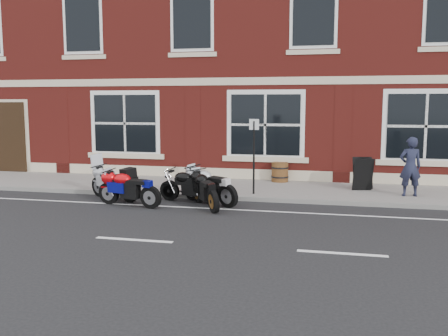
{
  "coord_description": "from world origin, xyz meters",
  "views": [
    {
      "loc": [
        3.88,
        -11.93,
        2.68
      ],
      "look_at": [
        0.76,
        1.6,
        0.87
      ],
      "focal_mm": 40.0,
      "sensor_mm": 36.0,
      "label": 1
    }
  ],
  "objects_px": {
    "barrel_planter": "(280,172)",
    "pedestrian_left": "(410,167)",
    "a_board_sign": "(363,174)",
    "moto_sport_silver": "(209,184)",
    "moto_sport_red": "(129,187)",
    "parking_sign": "(254,151)",
    "moto_sport_black": "(206,189)",
    "moto_touring_silver": "(113,181)",
    "moto_naked_black": "(189,185)"
  },
  "relations": [
    {
      "from": "barrel_planter",
      "to": "pedestrian_left",
      "type": "bearing_deg",
      "value": -24.67
    },
    {
      "from": "a_board_sign",
      "to": "barrel_planter",
      "type": "height_order",
      "value": "a_board_sign"
    },
    {
      "from": "moto_sport_silver",
      "to": "a_board_sign",
      "type": "xyz_separation_m",
      "value": [
        4.08,
        2.41,
        0.09
      ]
    },
    {
      "from": "a_board_sign",
      "to": "moto_sport_red",
      "type": "bearing_deg",
      "value": -167.72
    },
    {
      "from": "moto_sport_silver",
      "to": "a_board_sign",
      "type": "relative_size",
      "value": 1.82
    },
    {
      "from": "pedestrian_left",
      "to": "barrel_planter",
      "type": "distance_m",
      "value": 4.21
    },
    {
      "from": "pedestrian_left",
      "to": "parking_sign",
      "type": "bearing_deg",
      "value": -0.47
    },
    {
      "from": "pedestrian_left",
      "to": "parking_sign",
      "type": "relative_size",
      "value": 0.78
    },
    {
      "from": "moto_sport_silver",
      "to": "pedestrian_left",
      "type": "xyz_separation_m",
      "value": [
        5.3,
        1.69,
        0.42
      ]
    },
    {
      "from": "moto_sport_silver",
      "to": "pedestrian_left",
      "type": "distance_m",
      "value": 5.57
    },
    {
      "from": "moto_sport_black",
      "to": "a_board_sign",
      "type": "relative_size",
      "value": 1.73
    },
    {
      "from": "moto_sport_red",
      "to": "moto_touring_silver",
      "type": "bearing_deg",
      "value": 58.4
    },
    {
      "from": "barrel_planter",
      "to": "parking_sign",
      "type": "distance_m",
      "value": 2.6
    },
    {
      "from": "moto_touring_silver",
      "to": "moto_sport_black",
      "type": "distance_m",
      "value": 2.88
    },
    {
      "from": "moto_sport_red",
      "to": "parking_sign",
      "type": "relative_size",
      "value": 0.9
    },
    {
      "from": "parking_sign",
      "to": "moto_sport_silver",
      "type": "bearing_deg",
      "value": -116.0
    },
    {
      "from": "moto_naked_black",
      "to": "barrel_planter",
      "type": "xyz_separation_m",
      "value": [
        2.08,
        3.38,
        -0.04
      ]
    },
    {
      "from": "moto_sport_red",
      "to": "moto_sport_silver",
      "type": "distance_m",
      "value": 2.13
    },
    {
      "from": "moto_naked_black",
      "to": "a_board_sign",
      "type": "xyz_separation_m",
      "value": [
        4.66,
        2.36,
        0.13
      ]
    },
    {
      "from": "a_board_sign",
      "to": "parking_sign",
      "type": "bearing_deg",
      "value": -171.27
    },
    {
      "from": "moto_sport_red",
      "to": "pedestrian_left",
      "type": "height_order",
      "value": "pedestrian_left"
    },
    {
      "from": "moto_touring_silver",
      "to": "a_board_sign",
      "type": "height_order",
      "value": "moto_touring_silver"
    },
    {
      "from": "moto_naked_black",
      "to": "barrel_planter",
      "type": "bearing_deg",
      "value": -18.84
    },
    {
      "from": "moto_sport_silver",
      "to": "parking_sign",
      "type": "xyz_separation_m",
      "value": [
        1.03,
        1.04,
        0.83
      ]
    },
    {
      "from": "barrel_planter",
      "to": "parking_sign",
      "type": "xyz_separation_m",
      "value": [
        -0.47,
        -2.39,
        0.91
      ]
    },
    {
      "from": "moto_touring_silver",
      "to": "pedestrian_left",
      "type": "bearing_deg",
      "value": -51.35
    },
    {
      "from": "a_board_sign",
      "to": "moto_naked_black",
      "type": "bearing_deg",
      "value": -168.67
    },
    {
      "from": "moto_touring_silver",
      "to": "parking_sign",
      "type": "relative_size",
      "value": 0.82
    },
    {
      "from": "a_board_sign",
      "to": "parking_sign",
      "type": "xyz_separation_m",
      "value": [
        -3.05,
        -1.37,
        0.74
      ]
    },
    {
      "from": "moto_touring_silver",
      "to": "pedestrian_left",
      "type": "height_order",
      "value": "pedestrian_left"
    },
    {
      "from": "moto_sport_silver",
      "to": "moto_naked_black",
      "type": "bearing_deg",
      "value": 117.41
    },
    {
      "from": "pedestrian_left",
      "to": "a_board_sign",
      "type": "relative_size",
      "value": 1.7
    },
    {
      "from": "moto_sport_silver",
      "to": "moto_touring_silver",
      "type": "bearing_deg",
      "value": 122.25
    },
    {
      "from": "a_board_sign",
      "to": "barrel_planter",
      "type": "distance_m",
      "value": 2.78
    },
    {
      "from": "pedestrian_left",
      "to": "barrel_planter",
      "type": "bearing_deg",
      "value": -33.8
    },
    {
      "from": "moto_sport_black",
      "to": "pedestrian_left",
      "type": "bearing_deg",
      "value": -9.89
    },
    {
      "from": "moto_touring_silver",
      "to": "moto_naked_black",
      "type": "distance_m",
      "value": 2.21
    },
    {
      "from": "moto_touring_silver",
      "to": "moto_naked_black",
      "type": "xyz_separation_m",
      "value": [
        2.21,
        0.04,
        -0.03
      ]
    },
    {
      "from": "moto_touring_silver",
      "to": "moto_sport_silver",
      "type": "relative_size",
      "value": 0.99
    },
    {
      "from": "moto_sport_black",
      "to": "pedestrian_left",
      "type": "distance_m",
      "value": 5.71
    },
    {
      "from": "moto_sport_black",
      "to": "parking_sign",
      "type": "bearing_deg",
      "value": 24.8
    },
    {
      "from": "moto_sport_red",
      "to": "a_board_sign",
      "type": "bearing_deg",
      "value": -49.49
    },
    {
      "from": "moto_sport_red",
      "to": "barrel_planter",
      "type": "height_order",
      "value": "moto_sport_red"
    },
    {
      "from": "moto_sport_silver",
      "to": "barrel_planter",
      "type": "xyz_separation_m",
      "value": [
        1.5,
        3.43,
        -0.08
      ]
    },
    {
      "from": "parking_sign",
      "to": "moto_sport_red",
      "type": "bearing_deg",
      "value": -130.04
    },
    {
      "from": "moto_sport_red",
      "to": "moto_naked_black",
      "type": "relative_size",
      "value": 1.04
    },
    {
      "from": "pedestrian_left",
      "to": "barrel_planter",
      "type": "relative_size",
      "value": 2.6
    },
    {
      "from": "moto_sport_black",
      "to": "parking_sign",
      "type": "relative_size",
      "value": 0.79
    },
    {
      "from": "moto_sport_black",
      "to": "barrel_planter",
      "type": "xyz_separation_m",
      "value": [
        1.46,
        3.94,
        -0.06
      ]
    },
    {
      "from": "moto_sport_silver",
      "to": "barrel_planter",
      "type": "height_order",
      "value": "moto_sport_silver"
    }
  ]
}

